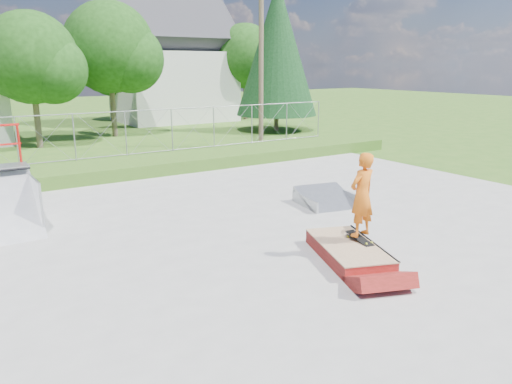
% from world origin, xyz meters
% --- Properties ---
extents(ground, '(120.00, 120.00, 0.00)m').
position_xyz_m(ground, '(0.00, 0.00, 0.00)').
color(ground, '#33601B').
rests_on(ground, ground).
extents(concrete_pad, '(20.00, 16.00, 0.04)m').
position_xyz_m(concrete_pad, '(0.00, 0.00, 0.02)').
color(concrete_pad, gray).
rests_on(concrete_pad, ground).
extents(grass_berm, '(24.00, 3.00, 0.50)m').
position_xyz_m(grass_berm, '(0.00, 9.50, 0.25)').
color(grass_berm, '#33601B').
rests_on(grass_berm, ground).
extents(grind_box, '(1.89, 2.61, 0.35)m').
position_xyz_m(grind_box, '(0.65, -1.73, 0.18)').
color(grind_box, maroon).
rests_on(grind_box, concrete_pad).
extents(flat_bank_ramp, '(1.79, 1.87, 0.46)m').
position_xyz_m(flat_bank_ramp, '(3.06, 1.75, 0.23)').
color(flat_bank_ramp, '#9DA1A5').
rests_on(flat_bank_ramp, concrete_pad).
extents(skateboard, '(0.33, 0.82, 0.13)m').
position_xyz_m(skateboard, '(1.01, -1.69, 0.39)').
color(skateboard, black).
rests_on(skateboard, grind_box).
extents(skater, '(0.71, 0.52, 1.82)m').
position_xyz_m(skater, '(1.01, -1.69, 1.30)').
color(skater, orange).
rests_on(skater, grind_box).
extents(chain_link_fence, '(20.00, 0.06, 1.80)m').
position_xyz_m(chain_link_fence, '(0.00, 10.50, 1.40)').
color(chain_link_fence, gray).
rests_on(chain_link_fence, grass_berm).
extents(gable_house, '(8.40, 6.08, 8.94)m').
position_xyz_m(gable_house, '(9.00, 26.00, 3.84)').
color(gable_house, beige).
rests_on(gable_house, ground).
extents(utility_pole, '(0.24, 0.24, 8.00)m').
position_xyz_m(utility_pole, '(7.50, 12.00, 4.00)').
color(utility_pole, brown).
rests_on(utility_pole, ground).
extents(tree_left_near, '(4.76, 4.48, 6.65)m').
position_xyz_m(tree_left_near, '(-1.75, 17.83, 4.24)').
color(tree_left_near, brown).
rests_on(tree_left_near, ground).
extents(tree_center, '(5.44, 5.12, 7.60)m').
position_xyz_m(tree_center, '(2.78, 19.81, 4.85)').
color(tree_center, brown).
rests_on(tree_center, ground).
extents(tree_right_far, '(5.10, 4.80, 7.12)m').
position_xyz_m(tree_right_far, '(14.27, 23.82, 4.54)').
color(tree_right_far, brown).
rests_on(tree_right_far, ground).
extents(tree_back_mid, '(4.08, 3.84, 5.70)m').
position_xyz_m(tree_back_mid, '(5.21, 27.86, 3.63)').
color(tree_back_mid, brown).
rests_on(tree_back_mid, ground).
extents(conifer_tree, '(5.04, 5.04, 9.10)m').
position_xyz_m(conifer_tree, '(12.00, 17.00, 5.05)').
color(conifer_tree, brown).
rests_on(conifer_tree, ground).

